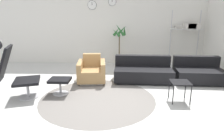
% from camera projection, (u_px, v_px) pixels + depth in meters
% --- Properties ---
extents(ground_plane, '(12.00, 12.00, 0.00)m').
position_uv_depth(ground_plane, '(112.00, 94.00, 4.64)').
color(ground_plane, silver).
extents(wall_back, '(12.00, 0.09, 2.80)m').
position_uv_depth(wall_back, '(115.00, 25.00, 7.24)').
color(wall_back, silver).
rests_on(wall_back, ground_plane).
extents(round_rug, '(2.52, 2.52, 0.01)m').
position_uv_depth(round_rug, '(98.00, 99.00, 4.40)').
color(round_rug, slate).
rests_on(round_rug, ground_plane).
extents(lounge_chair, '(1.05, 0.83, 1.27)m').
position_uv_depth(lounge_chair, '(9.00, 65.00, 4.20)').
color(lounge_chair, '#BCBCC1').
rests_on(lounge_chair, ground_plane).
extents(ottoman, '(0.47, 0.40, 0.37)m').
position_uv_depth(ottoman, '(60.00, 83.00, 4.60)').
color(ottoman, '#BCBCC1').
rests_on(ottoman, ground_plane).
extents(armchair_red, '(0.81, 0.88, 0.73)m').
position_uv_depth(armchair_red, '(92.00, 72.00, 5.49)').
color(armchair_red, silver).
rests_on(armchair_red, ground_plane).
extents(couch_low, '(1.59, 0.89, 0.66)m').
position_uv_depth(couch_low, '(143.00, 72.00, 5.56)').
color(couch_low, black).
rests_on(couch_low, ground_plane).
extents(couch_second, '(1.28, 0.88, 0.66)m').
position_uv_depth(couch_second, '(198.00, 73.00, 5.47)').
color(couch_second, black).
rests_on(couch_second, ground_plane).
extents(side_table, '(0.40, 0.40, 0.44)m').
position_uv_depth(side_table, '(180.00, 84.00, 4.18)').
color(side_table, black).
rests_on(side_table, ground_plane).
extents(potted_plant, '(0.54, 0.55, 1.50)m').
position_uv_depth(potted_plant, '(120.00, 47.00, 6.99)').
color(potted_plant, brown).
rests_on(potted_plant, ground_plane).
extents(shelf_unit, '(1.03, 0.28, 1.93)m').
position_uv_depth(shelf_unit, '(189.00, 28.00, 6.85)').
color(shelf_unit, '#BCBCC1').
rests_on(shelf_unit, ground_plane).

